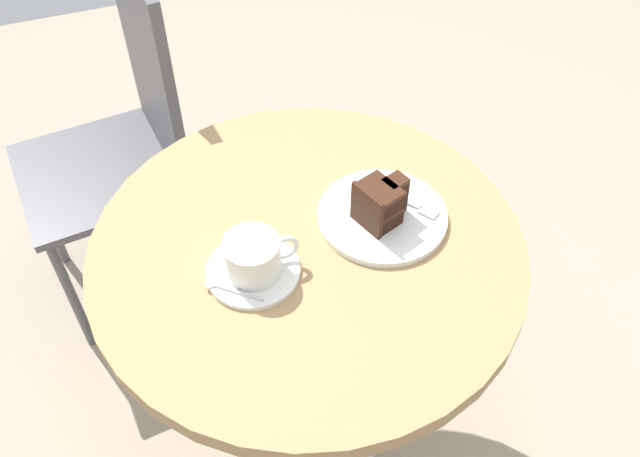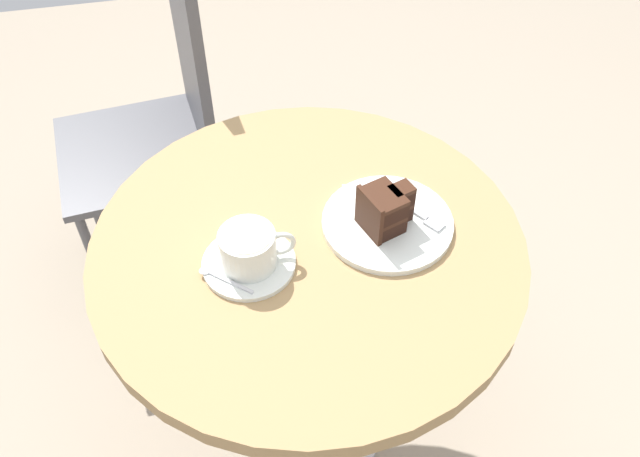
# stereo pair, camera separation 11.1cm
# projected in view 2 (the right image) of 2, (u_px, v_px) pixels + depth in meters

# --- Properties ---
(ground_plane) EXTENTS (4.40, 4.40, 0.01)m
(ground_plane) POSITION_uv_depth(u_px,v_px,m) (312.00, 429.00, 1.66)
(ground_plane) COLOR gray
(ground_plane) RESTS_ON ground
(cafe_table) EXTENTS (0.74, 0.74, 0.69)m
(cafe_table) POSITION_uv_depth(u_px,v_px,m) (309.00, 284.00, 1.23)
(cafe_table) COLOR #A37F51
(cafe_table) RESTS_ON ground
(saucer) EXTENTS (0.15, 0.15, 0.01)m
(saucer) POSITION_uv_depth(u_px,v_px,m) (249.00, 263.00, 1.11)
(saucer) COLOR silver
(saucer) RESTS_ON cafe_table
(coffee_cup) EXTENTS (0.12, 0.09, 0.07)m
(coffee_cup) POSITION_uv_depth(u_px,v_px,m) (249.00, 248.00, 1.08)
(coffee_cup) COLOR silver
(coffee_cup) RESTS_ON saucer
(teaspoon) EXTENTS (0.08, 0.07, 0.00)m
(teaspoon) POSITION_uv_depth(u_px,v_px,m) (219.00, 277.00, 1.08)
(teaspoon) COLOR silver
(teaspoon) RESTS_ON saucer
(cake_plate) EXTENTS (0.23, 0.23, 0.01)m
(cake_plate) POSITION_uv_depth(u_px,v_px,m) (387.00, 223.00, 1.17)
(cake_plate) COLOR silver
(cake_plate) RESTS_ON cafe_table
(cake_slice) EXTENTS (0.10, 0.09, 0.08)m
(cake_slice) POSITION_uv_depth(u_px,v_px,m) (384.00, 210.00, 1.13)
(cake_slice) COLOR black
(cake_slice) RESTS_ON cake_plate
(fork) EXTENTS (0.09, 0.12, 0.00)m
(fork) POSITION_uv_depth(u_px,v_px,m) (419.00, 214.00, 1.17)
(fork) COLOR silver
(fork) RESTS_ON cake_plate
(napkin) EXTENTS (0.16, 0.16, 0.00)m
(napkin) POSITION_uv_depth(u_px,v_px,m) (384.00, 211.00, 1.19)
(napkin) COLOR beige
(napkin) RESTS_ON cafe_table
(cafe_chair) EXTENTS (0.42, 0.42, 0.92)m
(cafe_chair) POSITION_uv_depth(u_px,v_px,m) (165.00, 111.00, 1.65)
(cafe_chair) COLOR #4C4C51
(cafe_chair) RESTS_ON ground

